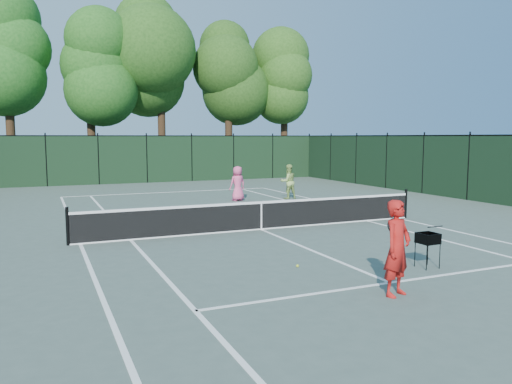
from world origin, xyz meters
name	(u,v)px	position (x,y,z in m)	size (l,w,h in m)	color
ground	(261,230)	(0.00, 0.00, 0.00)	(90.00, 90.00, 0.00)	#46554C
sideline_doubles_left	(80,244)	(-5.49, 0.00, 0.00)	(0.10, 23.77, 0.01)	white
sideline_doubles_right	(398,218)	(5.49, 0.00, 0.00)	(0.10, 23.77, 0.01)	white
sideline_singles_left	(131,240)	(-4.12, 0.00, 0.00)	(0.10, 23.77, 0.01)	white
sideline_singles_right	(367,221)	(4.12, 0.00, 0.00)	(0.10, 23.77, 0.01)	white
baseline_far	(170,192)	(0.00, 11.88, 0.00)	(10.97, 0.10, 0.01)	white
service_line_near	(390,283)	(0.00, -6.40, 0.00)	(8.23, 0.10, 0.01)	white
service_line_far	(201,205)	(0.00, 6.40, 0.00)	(8.23, 0.10, 0.01)	white
center_service_line	(261,229)	(0.00, 0.00, 0.00)	(0.10, 12.80, 0.01)	white
tennis_net	(261,215)	(0.00, 0.00, 0.48)	(11.69, 0.09, 1.06)	black
fence_far	(147,160)	(0.00, 18.00, 1.50)	(24.00, 0.05, 3.00)	black
tree_1	(6,47)	(-8.00, 22.00, 8.69)	(6.80, 6.80, 13.98)	black
tree_2	(89,66)	(-3.00, 21.80, 7.73)	(6.00, 6.00, 12.40)	black
tree_3	(160,53)	(2.00, 22.30, 9.01)	(7.00, 7.00, 14.45)	black
tree_4	(228,68)	(7.00, 21.60, 8.14)	(6.20, 6.20, 12.97)	black
tree_5	(285,77)	(12.00, 22.10, 7.71)	(5.80, 5.80, 12.23)	black
coach	(397,248)	(-0.42, -7.09, 0.90)	(0.83, 0.85, 1.80)	#B21714
player_pink	(238,183)	(1.99, 7.09, 0.80)	(0.87, 0.65, 1.61)	#E75184
player_green	(288,182)	(4.49, 6.82, 0.83)	(0.83, 0.66, 1.65)	#97B65B
ball_hopper	(428,239)	(1.53, -5.77, 0.67)	(0.44, 0.44, 0.80)	black
loose_ball_midcourt	(297,266)	(-1.15, -4.57, 0.03)	(0.07, 0.07, 0.07)	#BFD32B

